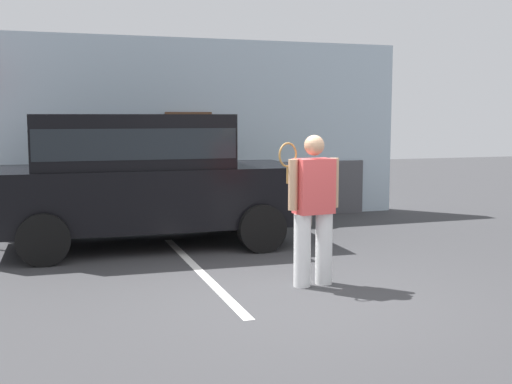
# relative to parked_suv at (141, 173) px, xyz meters

# --- Properties ---
(ground_plane) EXTENTS (40.00, 40.00, 0.00)m
(ground_plane) POSITION_rel_parked_suv_xyz_m (1.25, -3.34, -1.15)
(ground_plane) COLOR #38383A
(parking_stripe_1) EXTENTS (0.12, 4.40, 0.01)m
(parking_stripe_1) POSITION_rel_parked_suv_xyz_m (0.46, -1.84, -1.14)
(parking_stripe_1) COLOR silver
(parking_stripe_1) RESTS_ON ground_plane
(house_frontage) EXTENTS (8.75, 0.40, 3.49)m
(house_frontage) POSITION_rel_parked_suv_xyz_m (1.25, 2.31, 0.50)
(house_frontage) COLOR silver
(house_frontage) RESTS_ON ground_plane
(parked_suv) EXTENTS (4.66, 2.28, 2.05)m
(parked_suv) POSITION_rel_parked_suv_xyz_m (0.00, 0.00, 0.00)
(parked_suv) COLOR black
(parked_suv) RESTS_ON ground_plane
(tennis_player_man) EXTENTS (0.80, 0.33, 1.80)m
(tennis_player_man) POSITION_rel_parked_suv_xyz_m (1.60, -2.99, -0.20)
(tennis_player_man) COLOR white
(tennis_player_man) RESTS_ON ground_plane
(potted_plant_by_porch) EXTENTS (0.68, 0.68, 0.90)m
(potted_plant_by_porch) POSITION_rel_parked_suv_xyz_m (3.10, 1.06, -0.65)
(potted_plant_by_porch) COLOR gray
(potted_plant_by_porch) RESTS_ON ground_plane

